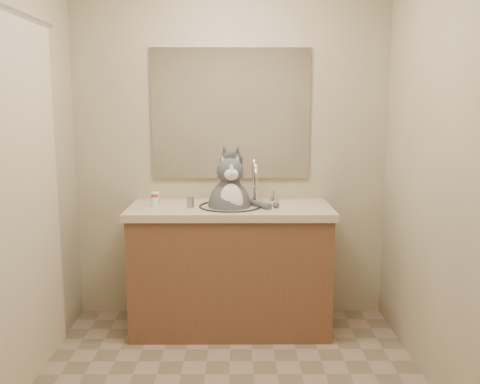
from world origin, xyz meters
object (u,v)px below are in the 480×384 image
at_px(pill_bottle_redcap, 155,200).
at_px(pill_bottle_orange, 155,199).
at_px(grey_canister, 190,202).
at_px(cat, 230,203).

height_order(pill_bottle_redcap, pill_bottle_orange, pill_bottle_orange).
relative_size(pill_bottle_orange, grey_canister, 1.30).
distance_m(cat, grey_canister, 0.26).
xyz_separation_m(cat, grey_canister, (-0.26, -0.03, 0.01)).
relative_size(cat, grey_canister, 7.79).
distance_m(cat, pill_bottle_redcap, 0.50).
bearing_deg(cat, pill_bottle_orange, 170.64).
xyz_separation_m(pill_bottle_orange, grey_canister, (0.24, -0.05, -0.01)).
distance_m(pill_bottle_orange, grey_canister, 0.24).
bearing_deg(pill_bottle_orange, pill_bottle_redcap, -92.39).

